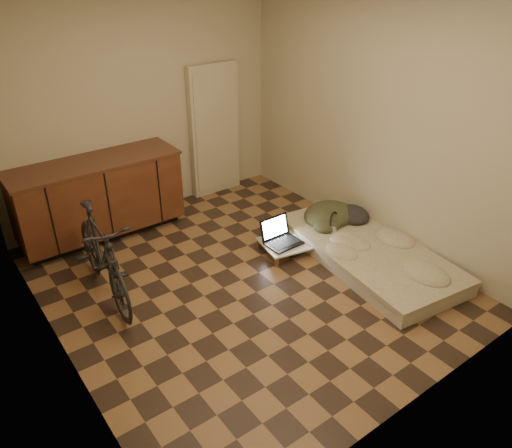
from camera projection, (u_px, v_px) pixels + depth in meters
room_shell at (239, 159)px, 4.38m from camera, size 3.50×4.00×2.60m
cabinets at (99, 198)px, 5.59m from camera, size 1.84×0.62×0.91m
appliance_panel at (214, 130)px, 6.45m from camera, size 0.70×0.10×1.70m
bicycle at (101, 251)px, 4.57m from camera, size 0.56×1.53×0.97m
futon at (368, 252)px, 5.30m from camera, size 1.24×2.18×0.18m
clothing_pile at (336, 209)px, 5.70m from camera, size 0.72×0.62×0.26m
headphones at (334, 221)px, 5.53m from camera, size 0.34×0.33×0.18m
lap_desk at (294, 241)px, 5.46m from camera, size 0.80×0.60×0.12m
laptop at (281, 238)px, 5.40m from camera, size 0.38×0.34×0.26m
mouse at (318, 236)px, 5.51m from camera, size 0.08×0.11×0.03m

